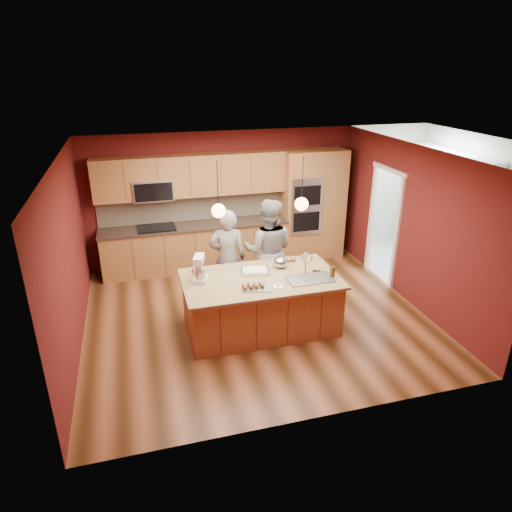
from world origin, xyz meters
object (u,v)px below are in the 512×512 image
object	(u,v)px
person_left	(228,258)
stand_mixer	(199,270)
person_right	(268,251)
island	(262,302)
mixing_bowl	(280,262)

from	to	relation	value
person_left	stand_mixer	distance (m)	0.99
stand_mixer	person_right	bearing A→B (deg)	48.51
island	stand_mixer	size ratio (longest dim) A/B	5.95
island	mixing_bowl	world-z (taller)	island
person_right	stand_mixer	bearing A→B (deg)	51.99
person_left	person_right	size ratio (longest dim) A/B	0.94
person_right	island	bearing A→B (deg)	89.05
island	person_right	world-z (taller)	person_right
person_left	person_right	bearing A→B (deg)	-170.78
island	mixing_bowl	size ratio (longest dim) A/B	10.84
stand_mixer	mixing_bowl	xyz separation A→B (m)	(1.32, 0.13, -0.08)
island	person_left	xyz separation A→B (m)	(-0.34, 0.92, 0.41)
person_left	mixing_bowl	world-z (taller)	person_left
person_right	mixing_bowl	world-z (taller)	person_right
mixing_bowl	person_left	bearing A→B (deg)	138.90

